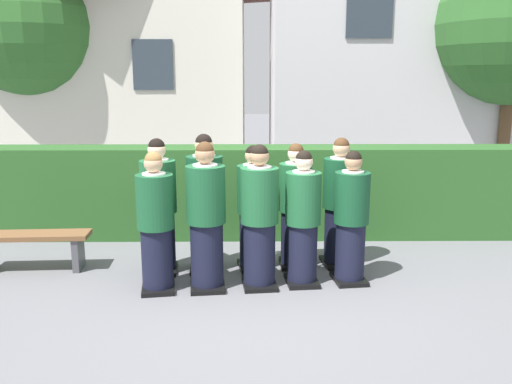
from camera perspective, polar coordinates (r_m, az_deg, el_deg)
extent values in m
plane|color=slate|center=(6.28, 0.03, -9.99)|extent=(60.00, 60.00, 0.00)
cylinder|color=black|center=(6.14, -10.55, -7.09)|extent=(0.35, 0.35, 0.73)
cube|color=black|center=(6.26, -10.42, -10.04)|extent=(0.43, 0.50, 0.05)
cylinder|color=#19512D|center=(5.95, -10.79, -1.02)|extent=(0.41, 0.41, 0.60)
cylinder|color=white|center=(5.89, -10.91, 1.89)|extent=(0.26, 0.26, 0.03)
cube|color=gold|center=(6.12, -10.79, 0.50)|extent=(0.04, 0.02, 0.27)
sphere|color=tan|center=(5.87, -10.96, 3.03)|extent=(0.21, 0.21, 0.21)
sphere|color=olive|center=(5.87, -10.97, 3.37)|extent=(0.19, 0.19, 0.19)
cube|color=white|center=(6.23, -10.70, -1.27)|extent=(0.15, 0.03, 0.20)
cylinder|color=black|center=(6.11, -5.29, -6.77)|extent=(0.37, 0.37, 0.78)
cube|color=black|center=(6.24, -5.22, -9.94)|extent=(0.44, 0.52, 0.05)
cylinder|color=#19512D|center=(5.92, -5.42, -0.26)|extent=(0.44, 0.44, 0.64)
cylinder|color=white|center=(5.86, -5.48, 2.85)|extent=(0.27, 0.27, 0.03)
cube|color=navy|center=(6.10, -5.50, 1.34)|extent=(0.04, 0.02, 0.28)
sphere|color=tan|center=(5.84, -5.51, 4.06)|extent=(0.22, 0.22, 0.22)
sphere|color=#472D19|center=(5.84, -5.52, 4.44)|extent=(0.20, 0.20, 0.20)
cylinder|color=black|center=(6.15, 0.37, -6.70)|extent=(0.36, 0.36, 0.76)
cube|color=black|center=(6.27, 0.36, -9.78)|extent=(0.43, 0.51, 0.05)
cylinder|color=#1E5B33|center=(5.96, 0.38, -0.37)|extent=(0.43, 0.43, 0.63)
cylinder|color=white|center=(5.90, 0.38, 2.66)|extent=(0.27, 0.27, 0.03)
cube|color=gold|center=(6.13, 0.16, 1.19)|extent=(0.04, 0.02, 0.28)
sphere|color=tan|center=(5.88, 0.38, 3.83)|extent=(0.21, 0.21, 0.21)
sphere|color=black|center=(5.87, 0.38, 4.20)|extent=(0.20, 0.20, 0.20)
cylinder|color=black|center=(6.25, 4.98, -6.59)|extent=(0.35, 0.35, 0.72)
cube|color=black|center=(6.37, 4.92, -9.47)|extent=(0.40, 0.48, 0.05)
cylinder|color=#1E5B33|center=(6.07, 5.09, -0.68)|extent=(0.41, 0.41, 0.60)
cylinder|color=white|center=(6.01, 5.14, 2.15)|extent=(0.25, 0.25, 0.03)
cube|color=#236038|center=(6.23, 4.77, 0.79)|extent=(0.04, 0.02, 0.26)
sphere|color=beige|center=(5.99, 5.16, 3.25)|extent=(0.20, 0.20, 0.20)
sphere|color=black|center=(5.99, 5.17, 3.59)|extent=(0.19, 0.19, 0.19)
cube|color=white|center=(6.35, 4.62, -0.94)|extent=(0.15, 0.02, 0.20)
cylinder|color=black|center=(6.38, 10.04, -6.38)|extent=(0.34, 0.34, 0.72)
cube|color=black|center=(6.49, 9.93, -9.18)|extent=(0.41, 0.49, 0.05)
cylinder|color=#144728|center=(6.20, 10.27, -0.62)|extent=(0.41, 0.41, 0.59)
cylinder|color=white|center=(6.15, 10.37, 2.13)|extent=(0.25, 0.25, 0.03)
cube|color=#236038|center=(6.36, 9.78, 0.81)|extent=(0.04, 0.02, 0.26)
sphere|color=tan|center=(6.13, 10.41, 3.20)|extent=(0.20, 0.20, 0.20)
sphere|color=black|center=(6.12, 10.43, 3.53)|extent=(0.19, 0.19, 0.19)
cylinder|color=black|center=(6.69, -10.23, -5.29)|extent=(0.37, 0.37, 0.77)
cube|color=black|center=(6.80, -10.12, -8.18)|extent=(0.43, 0.51, 0.05)
cylinder|color=#1E5B33|center=(6.51, -10.46, 0.59)|extent=(0.43, 0.43, 0.63)
cylinder|color=white|center=(6.46, -10.57, 3.39)|extent=(0.27, 0.27, 0.03)
cube|color=#236038|center=(6.69, -10.37, 2.01)|extent=(0.04, 0.02, 0.28)
sphere|color=beige|center=(6.44, -10.61, 4.48)|extent=(0.22, 0.22, 0.22)
sphere|color=black|center=(6.44, -10.62, 4.81)|extent=(0.20, 0.20, 0.20)
cube|color=white|center=(6.80, -10.26, 0.27)|extent=(0.15, 0.02, 0.20)
cylinder|color=black|center=(6.69, -5.41, -5.04)|extent=(0.38, 0.38, 0.79)
cube|color=black|center=(6.81, -5.35, -8.01)|extent=(0.42, 0.51, 0.05)
cylinder|color=#144728|center=(6.52, -5.54, 1.01)|extent=(0.45, 0.45, 0.65)
cylinder|color=white|center=(6.46, -5.60, 3.88)|extent=(0.28, 0.28, 0.03)
cube|color=navy|center=(6.70, -5.51, 2.45)|extent=(0.04, 0.01, 0.29)
sphere|color=tan|center=(6.45, -5.62, 5.00)|extent=(0.22, 0.22, 0.22)
sphere|color=black|center=(6.44, -5.63, 5.34)|extent=(0.20, 0.20, 0.20)
cylinder|color=black|center=(6.72, -0.29, -5.22)|extent=(0.34, 0.34, 0.72)
cube|color=black|center=(6.83, -0.28, -7.90)|extent=(0.43, 0.50, 0.05)
cylinder|color=#19512D|center=(6.55, -0.29, 0.28)|extent=(0.41, 0.41, 0.60)
cylinder|color=white|center=(6.50, -0.30, 2.90)|extent=(0.25, 0.25, 0.03)
cube|color=#236038|center=(6.72, -0.56, 1.61)|extent=(0.04, 0.02, 0.26)
sphere|color=tan|center=(6.48, -0.30, 3.91)|extent=(0.20, 0.20, 0.20)
sphere|color=black|center=(6.48, -0.30, 4.23)|extent=(0.19, 0.19, 0.19)
cube|color=white|center=(6.83, -0.64, 0.00)|extent=(0.15, 0.03, 0.20)
cylinder|color=black|center=(6.81, 4.17, -4.99)|extent=(0.35, 0.35, 0.73)
cube|color=black|center=(6.92, 4.12, -7.67)|extent=(0.38, 0.46, 0.05)
cylinder|color=#1E5B33|center=(6.64, 4.25, 0.49)|extent=(0.41, 0.41, 0.60)
cylinder|color=white|center=(6.59, 4.29, 3.10)|extent=(0.25, 0.25, 0.03)
cube|color=navy|center=(6.81, 4.08, 1.82)|extent=(0.04, 0.01, 0.26)
sphere|color=beige|center=(6.57, 4.31, 4.11)|extent=(0.21, 0.21, 0.21)
sphere|color=#472D19|center=(6.57, 4.32, 4.42)|extent=(0.19, 0.19, 0.19)
cube|color=white|center=(6.92, 3.98, 0.21)|extent=(0.15, 0.01, 0.20)
cylinder|color=black|center=(6.92, 8.83, -4.69)|extent=(0.36, 0.36, 0.76)
cube|color=black|center=(7.03, 8.74, -7.45)|extent=(0.44, 0.52, 0.05)
cylinder|color=#144728|center=(6.75, 9.02, 0.93)|extent=(0.43, 0.43, 0.63)
cylinder|color=white|center=(6.70, 9.11, 3.60)|extent=(0.27, 0.27, 0.03)
cube|color=#236038|center=(6.92, 8.57, 2.28)|extent=(0.04, 0.02, 0.28)
sphere|color=tan|center=(6.68, 9.15, 4.64)|extent=(0.21, 0.21, 0.21)
sphere|color=#472D19|center=(6.68, 9.16, 4.95)|extent=(0.20, 0.20, 0.20)
cube|color=#285623|center=(8.04, -0.12, 0.04)|extent=(8.24, 0.70, 1.36)
cube|color=beige|center=(14.35, -16.29, 10.77)|extent=(7.28, 3.26, 4.28)
cube|color=#2D3842|center=(13.35, -25.30, 12.25)|extent=(0.90, 0.04, 1.10)
cube|color=#2D3842|center=(12.38, -11.01, 13.26)|extent=(0.90, 0.04, 1.10)
cube|color=silver|center=(12.81, 17.16, 14.29)|extent=(6.61, 3.01, 5.92)
cube|color=#2D3842|center=(11.02, 12.11, 18.70)|extent=(0.90, 0.04, 1.10)
cylinder|color=brown|center=(13.75, -22.07, 5.52)|extent=(0.24, 0.24, 1.98)
sphere|color=#2D6028|center=(13.73, -22.92, 15.83)|extent=(3.17, 3.17, 3.17)
cylinder|color=brown|center=(11.87, 24.95, 4.22)|extent=(0.24, 0.24, 1.92)
cube|color=brown|center=(7.18, -22.92, -4.32)|extent=(1.42, 0.43, 0.06)
cube|color=#4C4C51|center=(7.08, -18.53, -6.22)|extent=(0.10, 0.32, 0.42)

